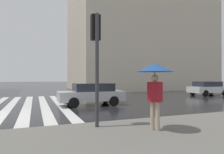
{
  "coord_description": "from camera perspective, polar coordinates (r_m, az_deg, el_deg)",
  "views": [
    {
      "loc": [
        -9.93,
        -1.68,
        1.71
      ],
      "look_at": [
        3.13,
        -6.72,
        1.82
      ],
      "focal_mm": 32.08,
      "sensor_mm": 36.0,
      "label": 1
    }
  ],
  "objects": [
    {
      "name": "car_silver",
      "position": [
        12.92,
        -5.83,
        -4.7
      ],
      "size": [
        1.85,
        4.1,
        1.41
      ],
      "color": "#B7B7BC",
      "rests_on": "ground_plane"
    },
    {
      "name": "traffic_signal_post",
      "position": [
        6.7,
        -4.58,
        8.94
      ],
      "size": [
        0.44,
        0.3,
        3.69
      ],
      "color": "#333338",
      "rests_on": "sidewalk_pavement"
    },
    {
      "name": "haussmann_block_corner",
      "position": [
        35.13,
        7.41,
        16.48
      ],
      "size": [
        14.18,
        21.19,
        24.4
      ],
      "color": "beige",
      "rests_on": "ground_plane"
    },
    {
      "name": "pedestrian_in_red_jacket",
      "position": [
        6.2,
        12.12,
        0.78
      ],
      "size": [
        1.14,
        1.14,
        2.03
      ],
      "color": "maroon",
      "rests_on": "sidewalk_pavement"
    },
    {
      "name": "car_white",
      "position": [
        22.57,
        25.71,
        -2.84
      ],
      "size": [
        1.85,
        4.1,
        1.41
      ],
      "color": "silver",
      "rests_on": "ground_plane"
    },
    {
      "name": "zebra_crossing",
      "position": [
        14.11,
        -27.03,
        -7.36
      ],
      "size": [
        13.0,
        6.5,
        0.01
      ],
      "color": "silver",
      "rests_on": "ground_plane"
    }
  ]
}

